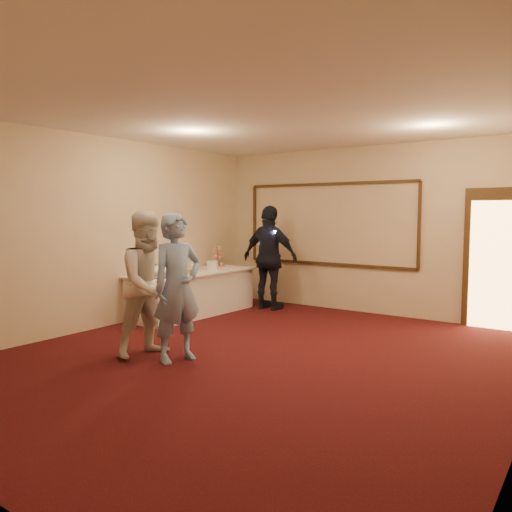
{
  "coord_description": "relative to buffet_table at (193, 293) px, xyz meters",
  "views": [
    {
      "loc": [
        3.48,
        -5.0,
        1.81
      ],
      "look_at": [
        -0.9,
        1.24,
        1.15
      ],
      "focal_mm": 35.0,
      "sensor_mm": 36.0,
      "label": 1
    }
  ],
  "objects": [
    {
      "name": "tart",
      "position": [
        0.17,
        -0.28,
        0.41
      ],
      "size": [
        0.28,
        0.28,
        0.06
      ],
      "color": "white",
      "rests_on": "buffet_table"
    },
    {
      "name": "woman",
      "position": [
        1.31,
        -2.22,
        0.53
      ],
      "size": [
        0.84,
        1.0,
        1.83
      ],
      "primitive_type": "imported",
      "rotation": [
        0.0,
        0.0,
        1.4
      ],
      "color": "white",
      "rests_on": "floor"
    },
    {
      "name": "plate_stack_a",
      "position": [
        -0.05,
        0.12,
        0.47
      ],
      "size": [
        0.2,
        0.2,
        0.17
      ],
      "color": "white",
      "rests_on": "buffet_table"
    },
    {
      "name": "room_walls",
      "position": [
        2.51,
        -1.56,
        1.64
      ],
      "size": [
        6.04,
        7.04,
        3.02
      ],
      "color": "beige",
      "rests_on": "floor"
    },
    {
      "name": "camera_flash",
      "position": [
        1.03,
        1.08,
        1.07
      ],
      "size": [
        0.08,
        0.06,
        0.05
      ],
      "primitive_type": "cube",
      "rotation": [
        0.0,
        0.0,
        0.33
      ],
      "color": "white",
      "rests_on": "guest"
    },
    {
      "name": "cupcake_stand",
      "position": [
        -0.21,
        0.96,
        0.53
      ],
      "size": [
        0.29,
        0.29,
        0.42
      ],
      "color": "#D64D5D",
      "rests_on": "buffet_table"
    },
    {
      "name": "man",
      "position": [
        1.76,
        -2.2,
        0.52
      ],
      "size": [
        0.58,
        0.75,
        1.81
      ],
      "primitive_type": "imported",
      "rotation": [
        0.0,
        0.0,
        1.32
      ],
      "color": "#7A9AC8",
      "rests_on": "floor"
    },
    {
      "name": "wall_molding",
      "position": [
        1.71,
        1.91,
        1.21
      ],
      "size": [
        3.45,
        0.04,
        1.55
      ],
      "color": "#32200F",
      "rests_on": "room_walls"
    },
    {
      "name": "floor",
      "position": [
        2.51,
        -1.56,
        -0.39
      ],
      "size": [
        7.0,
        7.0,
        0.0
      ],
      "primitive_type": "plane",
      "color": "black",
      "rests_on": "ground"
    },
    {
      "name": "plate_stack_b",
      "position": [
        0.19,
        0.33,
        0.47
      ],
      "size": [
        0.21,
        0.21,
        0.17
      ],
      "color": "white",
      "rests_on": "buffet_table"
    },
    {
      "name": "doorway",
      "position": [
        4.66,
        1.89,
        0.69
      ],
      "size": [
        1.05,
        0.07,
        2.2
      ],
      "color": "#32200F",
      "rests_on": "floor"
    },
    {
      "name": "buffet_table",
      "position": [
        0.0,
        0.0,
        0.0
      ],
      "size": [
        1.08,
        2.55,
        0.77
      ],
      "color": "silver",
      "rests_on": "floor"
    },
    {
      "name": "guest",
      "position": [
        0.88,
        1.18,
        0.59
      ],
      "size": [
        1.14,
        0.48,
        1.95
      ],
      "primitive_type": "imported",
      "rotation": [
        0.0,
        0.0,
        3.15
      ],
      "color": "black",
      "rests_on": "floor"
    },
    {
      "name": "pavlova_tray",
      "position": [
        0.07,
        -0.87,
        0.47
      ],
      "size": [
        0.55,
        0.62,
        0.21
      ],
      "color": "silver",
      "rests_on": "buffet_table"
    }
  ]
}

